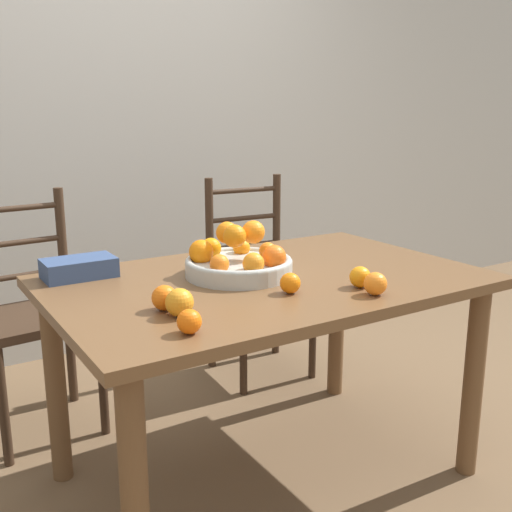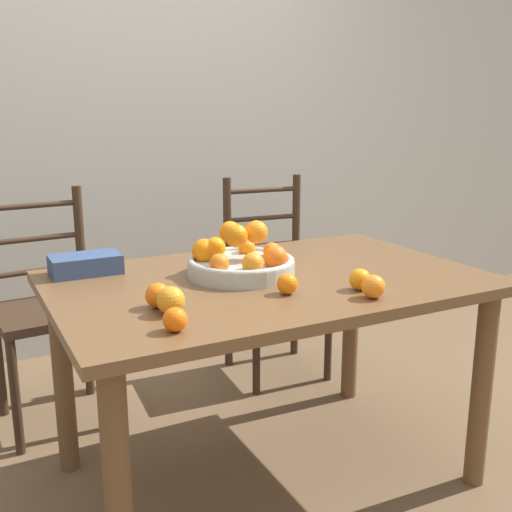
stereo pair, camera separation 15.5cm
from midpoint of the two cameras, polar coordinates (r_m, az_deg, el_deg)
name	(u,v)px [view 2 (the right image)]	position (r m, az deg, el deg)	size (l,w,h in m)	color
ground_plane	(268,474)	(2.31, 3.17, -20.05)	(12.00, 12.00, 0.00)	brown
wall_back	(132,108)	(3.33, -10.42, 13.72)	(8.00, 0.06, 2.60)	beige
dining_table	(269,307)	(2.03, 3.40, -4.88)	(1.42, 0.91, 0.74)	brown
fruit_bowl	(241,260)	(2.00, 0.73, -0.44)	(0.36, 0.36, 0.18)	#B2B7B2
orange_loose_0	(171,300)	(1.63, -5.44, -4.26)	(0.08, 0.08, 0.08)	orange
orange_loose_1	(287,284)	(1.81, 5.44, -2.69)	(0.06, 0.06, 0.06)	orange
orange_loose_2	(360,279)	(1.89, 12.20, -2.21)	(0.07, 0.07, 0.07)	orange
orange_loose_3	(158,295)	(1.69, -6.75, -3.78)	(0.07, 0.07, 0.07)	orange
orange_loose_4	(373,287)	(1.81, 13.53, -2.88)	(0.07, 0.07, 0.07)	orange
orange_loose_5	(175,319)	(1.51, -4.79, -6.09)	(0.06, 0.06, 0.06)	orange
chair_left	(48,312)	(2.60, -17.61, -5.13)	(0.45, 0.43, 0.97)	#382619
chair_right	(274,279)	(2.96, 3.21, -2.26)	(0.45, 0.43, 0.97)	#382619
book_stack	(85,264)	(2.09, -13.92, -0.79)	(0.23, 0.14, 0.07)	#334770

